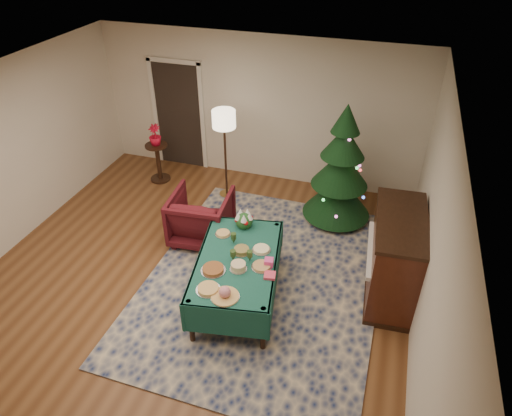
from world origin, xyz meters
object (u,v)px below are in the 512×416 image
(christmas_tree, at_px, (341,171))
(side_table, at_px, (159,163))
(floor_lamp, at_px, (224,125))
(potted_plant, at_px, (155,139))
(buffet_table, at_px, (237,267))
(piano, at_px, (394,258))
(gift_box, at_px, (269,262))
(armchair, at_px, (201,215))

(christmas_tree, bearing_deg, side_table, 175.87)
(floor_lamp, relative_size, potted_plant, 4.13)
(buffet_table, xyz_separation_m, floor_lamp, (-1.06, 2.41, 0.83))
(buffet_table, relative_size, piano, 1.32)
(buffet_table, bearing_deg, gift_box, 0.55)
(buffet_table, distance_m, floor_lamp, 2.76)
(gift_box, xyz_separation_m, potted_plant, (-2.90, 2.53, 0.12))
(buffet_table, distance_m, armchair, 1.45)
(armchair, xyz_separation_m, piano, (2.92, -0.35, 0.15))
(armchair, relative_size, christmas_tree, 0.45)
(side_table, bearing_deg, floor_lamp, -4.94)
(buffet_table, height_order, christmas_tree, christmas_tree)
(gift_box, relative_size, potted_plant, 0.28)
(gift_box, xyz_separation_m, armchair, (-1.40, 1.07, -0.29))
(gift_box, distance_m, floor_lamp, 2.90)
(buffet_table, height_order, piano, piano)
(floor_lamp, height_order, potted_plant, floor_lamp)
(armchair, height_order, floor_lamp, floor_lamp)
(buffet_table, bearing_deg, potted_plant, 134.42)
(gift_box, height_order, side_table, gift_box)
(piano, bearing_deg, buffet_table, -159.52)
(buffet_table, height_order, gift_box, gift_box)
(buffet_table, xyz_separation_m, potted_plant, (-2.48, 2.53, 0.30))
(armchair, relative_size, piano, 0.62)
(buffet_table, relative_size, gift_box, 17.43)
(buffet_table, distance_m, gift_box, 0.46)
(buffet_table, distance_m, christmas_tree, 2.50)
(side_table, bearing_deg, gift_box, -41.03)
(gift_box, relative_size, side_table, 0.15)
(potted_plant, relative_size, piano, 0.27)
(side_table, xyz_separation_m, potted_plant, (0.00, 0.00, 0.50))
(christmas_tree, bearing_deg, armchair, -147.98)
(side_table, bearing_deg, potted_plant, 0.00)
(buffet_table, relative_size, armchair, 2.12)
(floor_lamp, bearing_deg, christmas_tree, -3.56)
(floor_lamp, relative_size, christmas_tree, 0.80)
(gift_box, xyz_separation_m, floor_lamp, (-1.48, 2.41, 0.65))
(armchair, distance_m, christmas_tree, 2.33)
(floor_lamp, bearing_deg, buffet_table, -66.23)
(piano, bearing_deg, side_table, 157.78)
(potted_plant, bearing_deg, floor_lamp, -4.94)
(side_table, xyz_separation_m, christmas_tree, (3.44, -0.25, 0.56))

